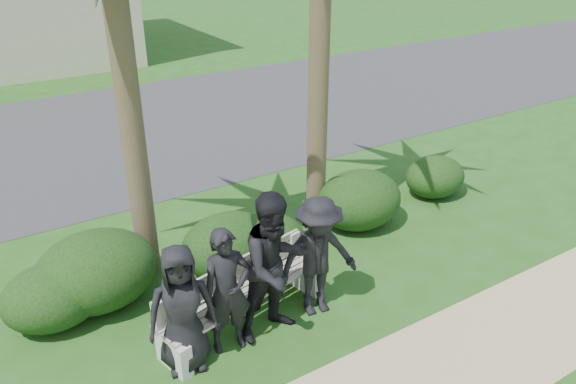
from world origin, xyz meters
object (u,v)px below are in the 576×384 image
at_px(man_a, 182,309).
at_px(man_c, 275,266).
at_px(man_b, 227,291).
at_px(man_d, 318,257).
at_px(park_bench, 244,299).

xyz_separation_m(man_a, man_c, (1.19, -0.03, 0.17)).
height_order(man_b, man_d, man_d).
bearing_deg(man_b, man_d, 7.54).
height_order(park_bench, man_b, man_b).
distance_m(man_b, man_c, 0.65).
bearing_deg(man_d, park_bench, 173.22).
height_order(park_bench, man_c, man_c).
bearing_deg(park_bench, man_c, -63.34).
distance_m(man_c, man_d, 0.67).
xyz_separation_m(man_b, man_c, (0.63, -0.05, 0.15)).
relative_size(man_b, man_c, 0.84).
distance_m(man_b, man_d, 1.28).
relative_size(man_a, man_d, 0.95).
distance_m(park_bench, man_a, 1.06).
distance_m(park_bench, man_c, 0.73).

